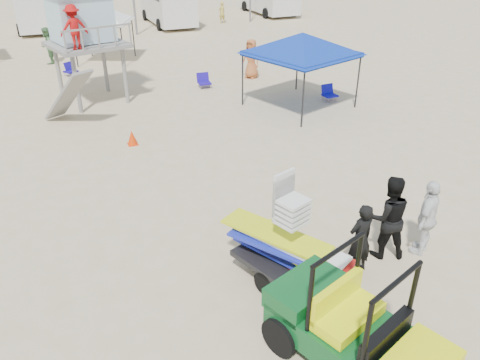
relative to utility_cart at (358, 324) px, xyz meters
name	(u,v)px	position (x,y,z in m)	size (l,w,h in m)	color
ground	(278,319)	(-0.61, 1.42, -0.96)	(140.00, 140.00, 0.00)	beige
utility_cart	(358,324)	(0.00, 0.00, 0.00)	(2.20, 3.02, 2.07)	#0B4B1E
surf_trailer	(287,245)	(0.01, 2.34, -0.09)	(1.89, 2.57, 2.15)	black
man_left	(360,239)	(1.52, 2.04, -0.17)	(0.58, 0.38, 1.59)	black
man_mid	(388,217)	(2.37, 2.29, -0.01)	(0.92, 0.72, 1.90)	black
man_right	(427,218)	(3.22, 2.04, -0.09)	(1.03, 0.43, 1.75)	white
lifeguard_tower	(81,20)	(-2.12, 15.42, 2.24)	(3.29, 3.29, 4.30)	gray
canopy_blue	(303,36)	(5.41, 11.54, 1.77)	(4.24, 4.24, 3.29)	black
canopy_white_c	(101,8)	(-0.54, 21.88, 1.73)	(3.43, 3.43, 3.25)	black
cone_near	(132,138)	(-1.50, 10.30, -0.71)	(0.34, 0.34, 0.50)	#E73707
beach_chair_a	(70,69)	(-2.62, 19.75, -0.65)	(0.72, 0.81, 0.64)	#180D92
beach_chair_b	(329,93)	(6.94, 11.74, -0.65)	(0.58, 0.62, 0.64)	#1010B4
beach_chair_c	(204,80)	(2.72, 15.41, -0.65)	(0.58, 0.62, 0.64)	#1E0D94
rv_mid_left	(34,2)	(-3.61, 32.91, 0.83)	(2.65, 6.50, 3.25)	silver
distant_beachgoers	(93,49)	(-1.28, 21.09, -0.09)	(16.91, 15.10, 1.85)	gold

